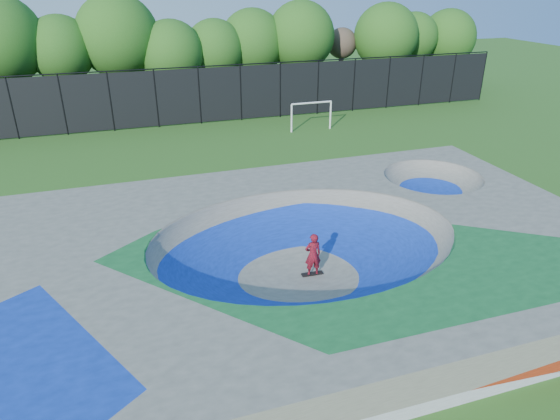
% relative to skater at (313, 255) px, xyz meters
% --- Properties ---
extents(ground, '(120.00, 120.00, 0.00)m').
position_rel_skater_xyz_m(ground, '(-0.19, 0.28, -0.82)').
color(ground, '#275617').
rests_on(ground, ground).
extents(skate_deck, '(22.00, 14.00, 1.50)m').
position_rel_skater_xyz_m(skate_deck, '(-0.19, 0.28, -0.07)').
color(skate_deck, gray).
rests_on(skate_deck, ground).
extents(skater, '(0.61, 0.41, 1.63)m').
position_rel_skater_xyz_m(skater, '(0.00, 0.00, 0.00)').
color(skater, red).
rests_on(skater, ground).
extents(skateboard, '(0.79, 0.26, 0.05)m').
position_rel_skater_xyz_m(skateboard, '(-0.00, 0.00, -0.79)').
color(skateboard, black).
rests_on(skateboard, ground).
extents(soccer_goal, '(2.97, 0.12, 1.96)m').
position_rel_skater_xyz_m(soccer_goal, '(6.69, 17.17, 0.54)').
color(soccer_goal, white).
rests_on(soccer_goal, ground).
extents(fence, '(48.09, 0.09, 4.04)m').
position_rel_skater_xyz_m(fence, '(-0.19, 21.28, 1.28)').
color(fence, black).
rests_on(fence, ground).
extents(treeline, '(53.24, 7.19, 8.75)m').
position_rel_skater_xyz_m(treeline, '(-1.02, 26.15, 4.24)').
color(treeline, '#4C3C26').
rests_on(treeline, ground).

